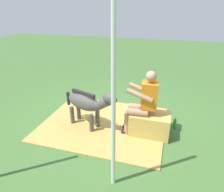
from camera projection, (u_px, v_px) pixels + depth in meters
The scene contains 7 objects.
ground_plane at pixel (113, 120), 4.71m from camera, with size 24.00×24.00×0.00m, color #426B33.
hay_patch at pixel (104, 123), 4.56m from camera, with size 2.64×2.18×0.02m, color tan.
hay_bale at pixel (150, 124), 4.12m from camera, with size 0.79×0.48×0.47m, color tan.
person_seated at pixel (143, 101), 3.95m from camera, with size 0.68×0.44×1.35m.
pony_standing at pixel (87, 103), 4.22m from camera, with size 1.30×0.64×0.94m.
soda_bottle at pixel (175, 123), 4.36m from camera, with size 0.07×0.07×0.27m.
tent_pole_left at pixel (113, 108), 2.55m from camera, with size 0.06×0.06×2.52m, color silver.
Camera 1 is at (-1.14, 3.89, 2.46)m, focal length 32.74 mm.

